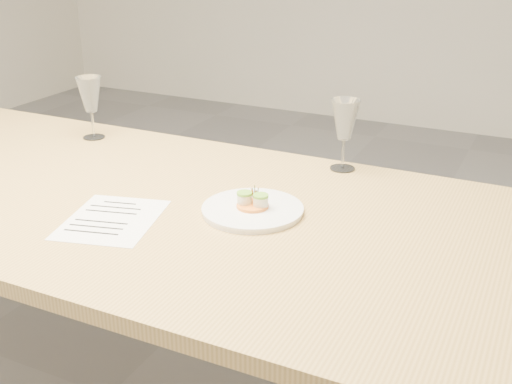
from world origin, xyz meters
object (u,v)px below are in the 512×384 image
at_px(dinner_plate, 253,209).
at_px(wine_glass_1, 90,96).
at_px(dining_table, 88,206).
at_px(wine_glass_2, 345,121).
at_px(recipe_sheet, 112,219).

relative_size(dinner_plate, wine_glass_1, 1.22).
height_order(dining_table, wine_glass_2, wine_glass_2).
distance_m(recipe_sheet, wine_glass_2, 0.73).
relative_size(recipe_sheet, wine_glass_1, 1.52).
distance_m(dining_table, wine_glass_1, 0.49).
height_order(dining_table, recipe_sheet, recipe_sheet).
relative_size(dining_table, wine_glass_2, 11.25).
bearing_deg(wine_glass_2, dinner_plate, -104.23).
bearing_deg(recipe_sheet, dining_table, 128.94).
xyz_separation_m(dining_table, recipe_sheet, (0.22, -0.16, 0.07)).
bearing_deg(dining_table, wine_glass_1, 125.87).
xyz_separation_m(recipe_sheet, wine_glass_1, (-0.47, 0.51, 0.15)).
bearing_deg(recipe_sheet, dinner_plate, 18.07).
xyz_separation_m(dining_table, dinner_plate, (0.51, 0.03, 0.08)).
bearing_deg(dining_table, dinner_plate, 3.34).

